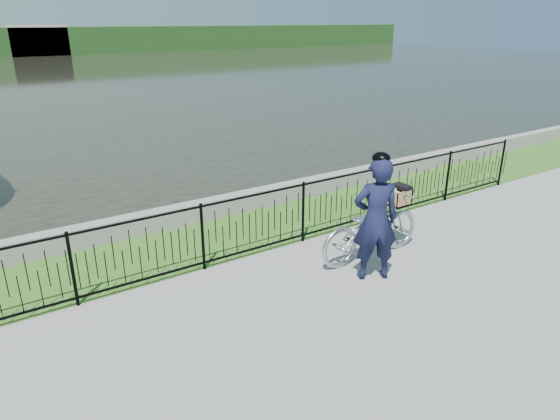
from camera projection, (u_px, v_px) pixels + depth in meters
ground at (312, 293)px, 7.49m from camera, size 120.00×120.00×0.00m
grass_strip at (229, 235)px, 9.51m from camera, size 60.00×2.00×0.01m
water at (12, 81)px, 33.12m from camera, size 120.00×120.00×0.00m
quay_wall at (206, 210)px, 10.21m from camera, size 60.00×0.30×0.40m
fence at (256, 224)px, 8.52m from camera, size 14.00×0.06×1.15m
far_building_right at (38, 41)px, 55.46m from camera, size 6.00×3.00×3.20m
bicycle_rig at (372, 227)px, 8.45m from camera, size 2.11×0.74×1.21m
cyclist at (376, 219)px, 7.61m from camera, size 0.85×0.73×2.03m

